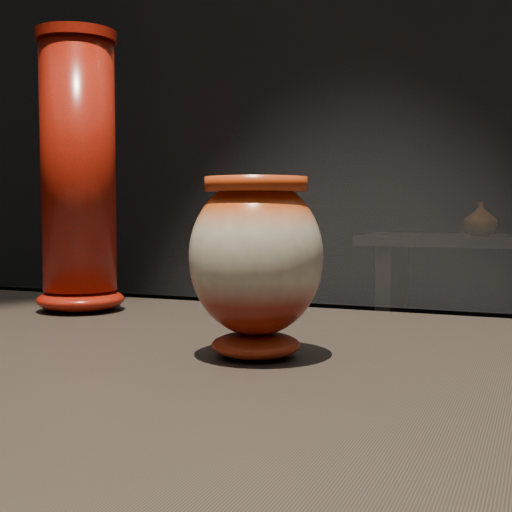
% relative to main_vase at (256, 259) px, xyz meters
% --- Properties ---
extents(main_vase, '(0.17, 0.17, 0.19)m').
position_rel_main_vase_xyz_m(main_vase, '(0.00, 0.00, 0.00)').
color(main_vase, maroon).
rests_on(main_vase, display_plinth).
extents(tall_vase, '(0.16, 0.16, 0.41)m').
position_rel_main_vase_xyz_m(tall_vase, '(-0.37, 0.20, 0.10)').
color(tall_vase, '#B2100B').
rests_on(tall_vase, display_plinth).
extents(back_vase_left, '(0.19, 0.19, 0.18)m').
position_rel_main_vase_xyz_m(back_vase_left, '(-0.05, 3.23, -0.01)').
color(back_vase_left, '#9C5516').
rests_on(back_vase_left, back_shelf).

